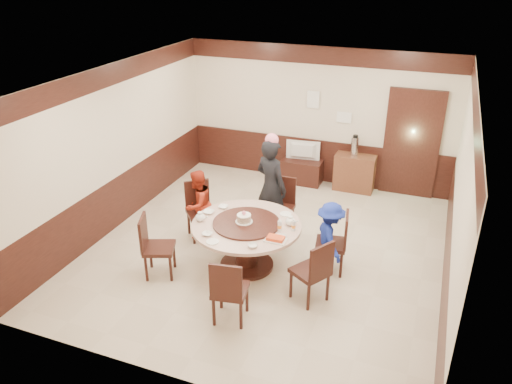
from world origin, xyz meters
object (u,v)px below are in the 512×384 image
at_px(banquet_table, 247,236).
at_px(person_blue, 330,238).
at_px(person_standing, 271,187).
at_px(tv_stand, 302,171).
at_px(person_red, 198,204).
at_px(birthday_cake, 244,218).
at_px(shrimp_platter, 276,239).
at_px(side_cabinet, 354,173).
at_px(television, 302,151).
at_px(thermos, 355,146).

distance_m(banquet_table, person_blue, 1.25).
relative_size(person_standing, tv_stand, 2.02).
bearing_deg(person_red, birthday_cake, 71.08).
xyz_separation_m(shrimp_platter, side_cabinet, (0.44, 3.68, -0.40)).
relative_size(birthday_cake, television, 0.37).
height_order(tv_stand, side_cabinet, side_cabinet).
bearing_deg(person_red, side_cabinet, 152.46).
distance_m(birthday_cake, side_cabinet, 3.58).
xyz_separation_m(banquet_table, television, (-0.10, 3.36, 0.17)).
distance_m(person_standing, person_blue, 1.47).
distance_m(person_red, shrimp_platter, 1.90).
height_order(television, side_cabinet, television).
relative_size(birthday_cake, thermos, 0.68).
height_order(shrimp_platter, television, television).
distance_m(banquet_table, side_cabinet, 3.53).
relative_size(person_red, tv_stand, 1.41).
height_order(person_standing, thermos, person_standing).
xyz_separation_m(person_blue, shrimp_platter, (-0.64, -0.65, 0.21)).
xyz_separation_m(banquet_table, person_blue, (1.20, 0.35, 0.04)).
xyz_separation_m(birthday_cake, shrimp_platter, (0.60, -0.30, -0.06)).
bearing_deg(person_blue, side_cabinet, -27.15).
distance_m(person_standing, shrimp_platter, 1.55).
bearing_deg(banquet_table, thermos, 74.19).
distance_m(person_standing, person_red, 1.26).
distance_m(birthday_cake, television, 3.36).
distance_m(person_red, side_cabinet, 3.52).
xyz_separation_m(banquet_table, person_red, (-1.11, 0.58, 0.07)).
xyz_separation_m(banquet_table, side_cabinet, (1.00, 3.39, -0.16)).
distance_m(tv_stand, television, 0.45).
xyz_separation_m(person_standing, shrimp_platter, (0.57, -1.43, -0.08)).
height_order(person_red, birthday_cake, person_red).
bearing_deg(person_red, tv_stand, 169.41).
distance_m(shrimp_platter, side_cabinet, 3.73).
bearing_deg(side_cabinet, person_standing, -114.22).
bearing_deg(person_standing, person_blue, 171.44).
bearing_deg(thermos, person_red, -126.45).
relative_size(shrimp_platter, side_cabinet, 0.37).
bearing_deg(banquet_table, television, 91.71).
xyz_separation_m(birthday_cake, television, (-0.06, 3.36, -0.14)).
bearing_deg(person_standing, thermos, -88.77).
bearing_deg(television, shrimp_platter, 93.37).
bearing_deg(person_blue, thermos, -26.34).
height_order(birthday_cake, shrimp_platter, birthday_cake).
height_order(tv_stand, television, television).
height_order(side_cabinet, thermos, thermos).
relative_size(shrimp_platter, thermos, 0.79).
height_order(shrimp_platter, side_cabinet, shrimp_platter).
distance_m(birthday_cake, shrimp_platter, 0.67).
height_order(birthday_cake, tv_stand, birthday_cake).
relative_size(side_cabinet, thermos, 2.11).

